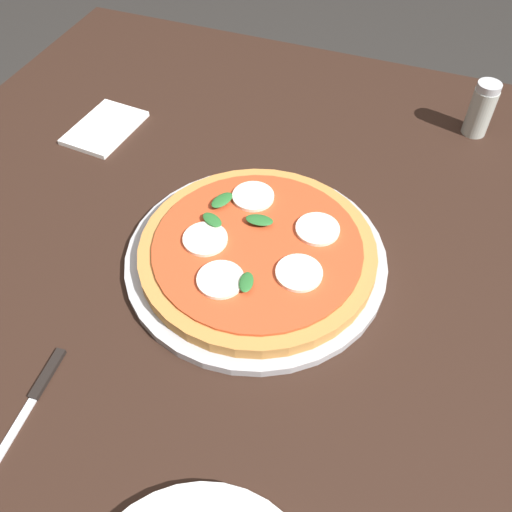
{
  "coord_description": "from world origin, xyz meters",
  "views": [
    {
      "loc": [
        0.36,
        0.22,
        1.32
      ],
      "look_at": [
        -0.08,
        0.05,
        0.78
      ],
      "focal_mm": 38.59,
      "sensor_mm": 36.0,
      "label": 1
    }
  ],
  "objects_px": {
    "serving_tray": "(256,258)",
    "knife": "(31,402)",
    "dining_table": "(202,336)",
    "pepper_shaker": "(481,109)",
    "napkin": "(105,128)",
    "pizza": "(257,250)"
  },
  "relations": [
    {
      "from": "napkin",
      "to": "knife",
      "type": "bearing_deg",
      "value": 21.49
    },
    {
      "from": "dining_table",
      "to": "knife",
      "type": "distance_m",
      "value": 0.25
    },
    {
      "from": "knife",
      "to": "pepper_shaker",
      "type": "xyz_separation_m",
      "value": [
        -0.66,
        0.39,
        0.04
      ]
    },
    {
      "from": "dining_table",
      "to": "napkin",
      "type": "distance_m",
      "value": 0.39
    },
    {
      "from": "serving_tray",
      "to": "napkin",
      "type": "xyz_separation_m",
      "value": [
        -0.18,
        -0.33,
        -0.0
      ]
    },
    {
      "from": "knife",
      "to": "pepper_shaker",
      "type": "height_order",
      "value": "pepper_shaker"
    },
    {
      "from": "pizza",
      "to": "knife",
      "type": "bearing_deg",
      "value": -30.21
    },
    {
      "from": "napkin",
      "to": "serving_tray",
      "type": "bearing_deg",
      "value": 61.91
    },
    {
      "from": "dining_table",
      "to": "pepper_shaker",
      "type": "bearing_deg",
      "value": 148.04
    },
    {
      "from": "dining_table",
      "to": "serving_tray",
      "type": "distance_m",
      "value": 0.14
    },
    {
      "from": "serving_tray",
      "to": "knife",
      "type": "height_order",
      "value": "serving_tray"
    },
    {
      "from": "napkin",
      "to": "pepper_shaker",
      "type": "bearing_deg",
      "value": 110.04
    },
    {
      "from": "knife",
      "to": "pepper_shaker",
      "type": "distance_m",
      "value": 0.77
    },
    {
      "from": "dining_table",
      "to": "pepper_shaker",
      "type": "relative_size",
      "value": 14.04
    },
    {
      "from": "serving_tray",
      "to": "dining_table",
      "type": "bearing_deg",
      "value": -34.28
    },
    {
      "from": "serving_tray",
      "to": "napkin",
      "type": "height_order",
      "value": "serving_tray"
    },
    {
      "from": "serving_tray",
      "to": "pizza",
      "type": "relative_size",
      "value": 1.11
    },
    {
      "from": "dining_table",
      "to": "napkin",
      "type": "height_order",
      "value": "napkin"
    },
    {
      "from": "dining_table",
      "to": "pizza",
      "type": "xyz_separation_m",
      "value": [
        -0.08,
        0.05,
        0.12
      ]
    },
    {
      "from": "serving_tray",
      "to": "pizza",
      "type": "bearing_deg",
      "value": 67.57
    },
    {
      "from": "pizza",
      "to": "pepper_shaker",
      "type": "height_order",
      "value": "pepper_shaker"
    },
    {
      "from": "dining_table",
      "to": "serving_tray",
      "type": "height_order",
      "value": "serving_tray"
    }
  ]
}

